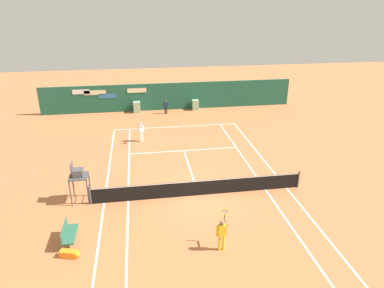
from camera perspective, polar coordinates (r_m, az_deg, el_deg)
The scene contains 12 objects.
ground_plane at distance 20.65m, azimuth 0.83°, elevation -7.55°, with size 80.00×80.00×0.01m.
tennis_net at distance 19.90m, azimuth 1.12°, elevation -7.11°, with size 12.10×0.10×1.07m.
sponsor_back_wall at distance 35.29m, azimuth -3.78°, elevation 7.71°, with size 25.00×1.02×2.69m.
umpire_chair at distance 19.87m, azimuth -18.13°, elevation -4.93°, with size 1.00×1.00×2.35m.
player_bench at distance 17.38m, azimuth -19.61°, elevation -13.52°, with size 0.54×1.50×0.88m.
equipment_bag at distance 16.70m, azimuth -19.25°, elevation -16.64°, with size 0.91×0.49×0.32m.
player_on_baseline at distance 27.39m, azimuth -8.34°, elevation 2.30°, with size 0.48×0.84×1.83m.
player_near_side at distance 15.83m, azimuth 4.93°, elevation -14.18°, with size 0.64×0.65×1.79m.
ball_kid_centre_post at distance 34.06m, azimuth -4.33°, elevation 6.26°, with size 0.46×0.19×1.39m.
tennis_ball_mid_court at distance 29.14m, azimuth 7.10°, elevation 1.67°, with size 0.07×0.07×0.07m, color #CCE033.
tennis_ball_near_service_line at distance 22.73m, azimuth -8.90°, elevation -4.74°, with size 0.07×0.07×0.07m, color #CCE033.
tennis_ball_by_sideline at distance 27.34m, azimuth 3.59°, elevation 0.36°, with size 0.07×0.07×0.07m, color #CCE033.
Camera 1 is at (-3.07, -17.00, 10.40)m, focal length 32.57 mm.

